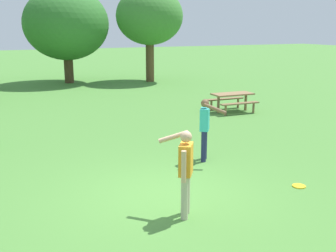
# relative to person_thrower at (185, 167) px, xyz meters

# --- Properties ---
(ground_plane) EXTENTS (120.00, 120.00, 0.00)m
(ground_plane) POSITION_rel_person_thrower_xyz_m (0.04, 1.06, -0.96)
(ground_plane) COLOR #4C8438
(person_thrower) EXTENTS (0.53, 0.83, 1.64)m
(person_thrower) POSITION_rel_person_thrower_xyz_m (0.00, 0.00, 0.00)
(person_thrower) COLOR #B7AD93
(person_thrower) RESTS_ON ground
(person_catcher) EXTENTS (0.53, 0.83, 1.64)m
(person_catcher) POSITION_rel_person_thrower_xyz_m (1.98, 2.68, 0.00)
(person_catcher) COLOR #1E234C
(person_catcher) RESTS_ON ground
(frisbee) EXTENTS (0.29, 0.29, 0.03)m
(frisbee) POSITION_rel_person_thrower_xyz_m (2.95, 0.19, -0.95)
(frisbee) COLOR yellow
(frisbee) RESTS_ON ground
(picnic_table_near) EXTENTS (1.75, 1.48, 0.77)m
(picnic_table_near) POSITION_rel_person_thrower_xyz_m (6.24, 7.73, -0.40)
(picnic_table_near) COLOR olive
(picnic_table_near) RESTS_ON ground
(tree_slender_mid) EXTENTS (5.20, 5.20, 5.84)m
(tree_slender_mid) POSITION_rel_person_thrower_xyz_m (1.99, 19.68, 2.66)
(tree_slender_mid) COLOR #4C3823
(tree_slender_mid) RESTS_ON ground
(tree_back_left) EXTENTS (4.21, 4.21, 5.90)m
(tree_back_left) POSITION_rel_person_thrower_xyz_m (6.90, 18.17, 3.11)
(tree_back_left) COLOR brown
(tree_back_left) RESTS_ON ground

